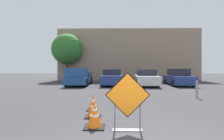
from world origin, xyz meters
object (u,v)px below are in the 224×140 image
object	(u,v)px
pickup_truck	(79,78)
parked_car_nearest	(112,78)
parked_car_second	(146,78)
road_closed_sign	(128,100)
traffic_cone_second	(93,106)
traffic_cone_nearest	(95,116)
parked_car_third	(178,78)
traffic_cone_third	(92,103)
bollard_nearest	(197,89)

from	to	relation	value
pickup_truck	parked_car_nearest	xyz separation A→B (m)	(3.10, 0.34, -0.03)
parked_car_second	pickup_truck	bearing A→B (deg)	2.74
road_closed_sign	parked_car_nearest	bearing A→B (deg)	92.61
road_closed_sign	traffic_cone_second	distance (m)	1.65
parked_car_nearest	parked_car_second	distance (m)	3.12
traffic_cone_nearest	traffic_cone_second	world-z (taller)	traffic_cone_second
parked_car_third	traffic_cone_second	bearing A→B (deg)	61.62
traffic_cone_third	parked_car_nearest	xyz separation A→B (m)	(0.60, 10.07, 0.42)
pickup_truck	traffic_cone_third	bearing A→B (deg)	103.80
traffic_cone_nearest	pickup_truck	xyz separation A→B (m)	(-2.81, 11.63, 0.43)
traffic_cone_nearest	pickup_truck	distance (m)	11.97
traffic_cone_nearest	parked_car_second	size ratio (longest dim) A/B	0.13
parked_car_nearest	traffic_cone_nearest	bearing A→B (deg)	91.79
traffic_cone_nearest	road_closed_sign	bearing A→B (deg)	-17.18
traffic_cone_second	bollard_nearest	world-z (taller)	bollard_nearest
parked_car_third	parked_car_second	bearing A→B (deg)	9.26
parked_car_third	bollard_nearest	distance (m)	7.45
pickup_truck	parked_car_second	size ratio (longest dim) A/B	1.08
traffic_cone_second	parked_car_third	world-z (taller)	parked_car_third
traffic_cone_nearest	pickup_truck	size ratio (longest dim) A/B	0.12
traffic_cone_third	parked_car_third	size ratio (longest dim) A/B	0.13
road_closed_sign	traffic_cone_second	world-z (taller)	road_closed_sign
traffic_cone_nearest	traffic_cone_second	size ratio (longest dim) A/B	0.89
traffic_cone_second	traffic_cone_third	world-z (taller)	traffic_cone_second
traffic_cone_third	parked_car_second	distance (m)	10.38
parked_car_third	pickup_truck	bearing A→B (deg)	4.71
traffic_cone_nearest	bollard_nearest	bearing A→B (deg)	44.02
parked_car_third	traffic_cone_third	bearing A→B (deg)	58.76
traffic_cone_nearest	pickup_truck	bearing A→B (deg)	103.60
traffic_cone_third	bollard_nearest	world-z (taller)	bollard_nearest
road_closed_sign	parked_car_second	bearing A→B (deg)	77.89
traffic_cone_second	bollard_nearest	distance (m)	6.20
parked_car_nearest	parked_car_third	distance (m)	6.20
traffic_cone_nearest	parked_car_second	distance (m)	12.07
parked_car_nearest	traffic_cone_third	bearing A→B (deg)	89.74
traffic_cone_third	parked_car_third	xyz separation A→B (m)	(6.80, 10.03, 0.42)
pickup_truck	parked_car_nearest	world-z (taller)	pickup_truck
bollard_nearest	parked_car_second	bearing A→B (deg)	101.78
parked_car_nearest	bollard_nearest	bearing A→B (deg)	125.02
traffic_cone_second	parked_car_nearest	world-z (taller)	parked_car_nearest
road_closed_sign	traffic_cone_second	size ratio (longest dim) A/B	2.06
pickup_truck	bollard_nearest	xyz separation A→B (m)	(7.64, -6.96, -0.24)
bollard_nearest	parked_car_third	bearing A→B (deg)	77.16
traffic_cone_nearest	parked_car_third	world-z (taller)	parked_car_third
traffic_cone_second	traffic_cone_nearest	bearing A→B (deg)	-80.57
parked_car_second	parked_car_third	size ratio (longest dim) A/B	1.05
traffic_cone_second	parked_car_second	size ratio (longest dim) A/B	0.15
parked_car_second	parked_car_third	xyz separation A→B (m)	(3.10, 0.35, 0.01)
pickup_truck	parked_car_third	size ratio (longest dim) A/B	1.14
traffic_cone_nearest	bollard_nearest	distance (m)	6.71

